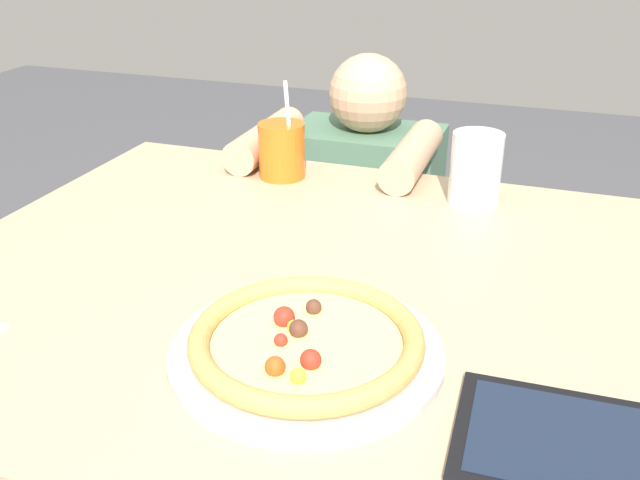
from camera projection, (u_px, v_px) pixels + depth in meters
dining_table at (306, 340)px, 1.07m from camera, size 1.12×0.94×0.75m
pizza_near at (306, 343)px, 0.83m from camera, size 0.33×0.33×0.04m
drink_cup_colored at (282, 150)px, 1.36m from camera, size 0.09×0.09×0.19m
water_cup_clear at (476, 168)px, 1.24m from camera, size 0.09×0.09×0.13m
tablet at (578, 446)px, 0.69m from camera, size 0.25×0.18×0.01m
diner_seated at (362, 254)px, 1.78m from camera, size 0.39×0.51×0.93m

